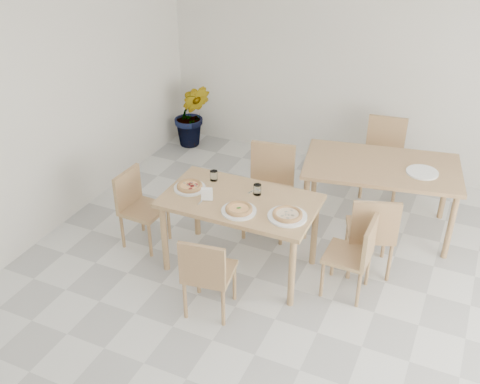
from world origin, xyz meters
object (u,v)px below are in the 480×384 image
at_px(chair_west, 137,203).
at_px(napkin_holder, 207,195).
at_px(pizza_margherita, 239,209).
at_px(pizza_pepperoni, 190,186).
at_px(plate_empty, 422,172).
at_px(plate_margherita, 239,211).
at_px(tumbler_b, 257,190).
at_px(chair_back_n, 384,150).
at_px(plate_mushroom, 287,216).
at_px(chair_north, 270,183).
at_px(plate_pepperoni, 190,188).
at_px(main_table, 240,208).
at_px(chair_south, 207,272).
at_px(pizza_mushroom, 287,214).
at_px(tumbler_a, 214,176).
at_px(second_table, 381,172).
at_px(chair_east, 356,252).
at_px(chair_back_s, 372,230).
at_px(potted_plant, 192,115).

relative_size(chair_west, napkin_holder, 6.35).
bearing_deg(pizza_margherita, napkin_holder, 171.16).
distance_m(pizza_pepperoni, plate_empty, 2.26).
bearing_deg(pizza_margherita, plate_margherita, 180.00).
xyz_separation_m(tumbler_b, chair_back_n, (0.78, 1.87, -0.29)).
bearing_deg(plate_mushroom, chair_north, 120.52).
bearing_deg(plate_pepperoni, main_table, 2.85).
xyz_separation_m(chair_south, pizza_mushroom, (0.46, 0.62, 0.32)).
height_order(chair_west, tumbler_a, tumbler_a).
relative_size(pizza_mushroom, napkin_holder, 2.59).
bearing_deg(chair_back_n, second_table, -88.06).
xyz_separation_m(plate_margherita, chair_back_n, (0.81, 2.21, -0.25)).
xyz_separation_m(chair_east, tumbler_b, (-0.97, 0.08, 0.35)).
height_order(plate_margherita, pizza_pepperoni, pizza_pepperoni).
height_order(tumbler_b, second_table, tumbler_b).
distance_m(chair_back_n, plate_empty, 1.02).
bearing_deg(chair_north, chair_back_s, -24.99).
relative_size(napkin_holder, second_table, 0.07).
bearing_deg(tumbler_a, tumbler_b, -8.08).
height_order(plate_pepperoni, chair_back_n, chair_back_n).
bearing_deg(tumbler_b, tumbler_a, 171.92).
xyz_separation_m(plate_mushroom, plate_empty, (0.92, 1.28, 0.00)).
xyz_separation_m(plate_mushroom, tumbler_a, (-0.86, 0.31, 0.04)).
height_order(chair_south, second_table, chair_south).
height_order(plate_margherita, chair_back_s, chair_back_s).
xyz_separation_m(tumbler_a, chair_back_n, (1.26, 1.81, -0.29)).
distance_m(chair_back_s, potted_plant, 3.33).
bearing_deg(chair_back_s, chair_west, -7.76).
bearing_deg(chair_west, chair_back_s, -76.10).
xyz_separation_m(pizza_mushroom, potted_plant, (-2.19, 2.27, -0.34)).
distance_m(main_table, tumbler_a, 0.45).
xyz_separation_m(pizza_margherita, tumbler_a, (-0.45, 0.41, 0.02)).
relative_size(chair_south, potted_plant, 0.90).
distance_m(chair_back_s, chair_back_n, 1.63).
distance_m(pizza_pepperoni, napkin_holder, 0.27).
xyz_separation_m(pizza_pepperoni, plate_empty, (1.91, 1.21, -0.02)).
bearing_deg(chair_north, plate_pepperoni, -131.10).
relative_size(chair_north, plate_margherita, 3.02).
relative_size(chair_east, chair_back_n, 0.88).
xyz_separation_m(plate_mushroom, pizza_mushroom, (0.00, -0.00, 0.02)).
xyz_separation_m(pizza_margherita, potted_plant, (-1.77, 2.36, -0.34)).
bearing_deg(chair_back_s, pizza_mushroom, 19.05).
relative_size(tumbler_a, napkin_holder, 0.79).
bearing_deg(chair_back_s, plate_mushroom, 19.05).
relative_size(plate_margherita, pizza_pepperoni, 1.16).
distance_m(pizza_mushroom, pizza_pepperoni, 0.99).
height_order(chair_east, chair_back_s, chair_back_s).
xyz_separation_m(chair_south, tumbler_b, (0.08, 0.86, 0.34)).
relative_size(chair_north, pizza_margherita, 3.13).
relative_size(chair_back_n, plate_empty, 2.85).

